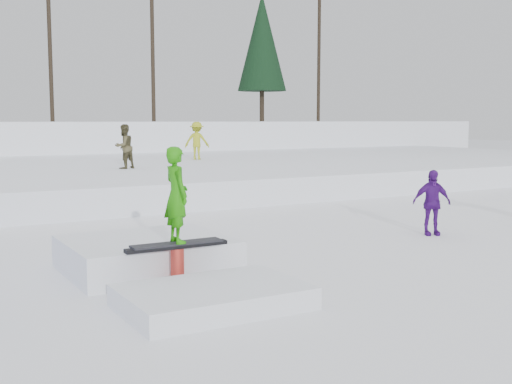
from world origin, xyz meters
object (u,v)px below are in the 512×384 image
jib_rail_feature (163,261)px  spectator_purple (432,202)px  walker_olive (124,147)px  walker_ygreen (197,141)px

jib_rail_feature → spectator_purple: bearing=6.6°
walker_olive → jib_rail_feature: size_ratio=0.35×
walker_ygreen → walker_olive: bearing=72.3°
walker_olive → walker_ygreen: 5.61m
walker_olive → spectator_purple: (3.00, -11.63, -0.86)m
walker_olive → jib_rail_feature: walker_olive is taller
spectator_purple → walker_ygreen: bearing=110.0°
walker_ygreen → spectator_purple: 15.21m
walker_olive → jib_rail_feature: bearing=51.0°
walker_olive → walker_ygreen: walker_ygreen is taller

